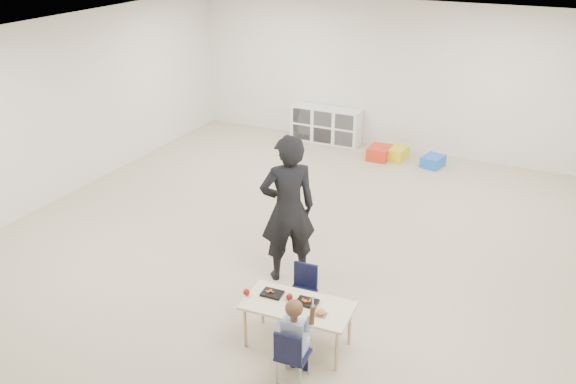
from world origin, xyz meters
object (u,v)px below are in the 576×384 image
at_px(chair_near, 293,354).
at_px(cubby_shelf, 326,125).
at_px(child, 293,339).
at_px(table, 298,325).
at_px(adult, 288,209).

relative_size(chair_near, cubby_shelf, 0.44).
bearing_deg(child, chair_near, 0.00).
bearing_deg(table, cubby_shelf, 106.43).
bearing_deg(cubby_shelf, table, -70.14).
distance_m(table, child, 0.57).
bearing_deg(chair_near, adult, 113.84).
bearing_deg(adult, chair_near, 77.91).
height_order(chair_near, cubby_shelf, cubby_shelf).
distance_m(child, cubby_shelf, 6.99).
height_order(table, cubby_shelf, cubby_shelf).
height_order(child, adult, adult).
bearing_deg(child, adult, 113.84).
relative_size(table, adult, 0.61).
xyz_separation_m(table, chair_near, (0.18, -0.49, 0.05)).
bearing_deg(child, table, 106.71).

